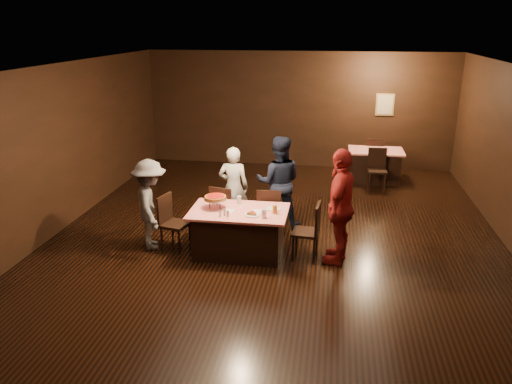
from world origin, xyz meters
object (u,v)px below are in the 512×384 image
at_px(chair_far_right, 269,212).
at_px(pizza_stand, 215,198).
at_px(chair_end_left, 175,223).
at_px(chair_back_near, 377,170).
at_px(chair_end_right, 306,231).
at_px(glass_front_right, 264,213).
at_px(plate_empty, 273,209).
at_px(main_table, 239,232).
at_px(chair_back_far, 374,156).
at_px(diner_red_shirt, 340,206).
at_px(back_table, 375,165).
at_px(diner_white_jacket, 233,187).
at_px(glass_back, 239,200).
at_px(diner_grey_knit, 150,205).
at_px(chair_far_left, 225,210).
at_px(glass_amber, 275,210).
at_px(diner_navy_hoodie, 279,182).

xyz_separation_m(chair_far_right, pizza_stand, (-0.80, -0.70, 0.48)).
bearing_deg(chair_end_left, chair_back_near, -29.33).
xyz_separation_m(chair_end_right, glass_front_right, (-0.65, -0.25, 0.37)).
height_order(plate_empty, glass_front_right, glass_front_right).
bearing_deg(main_table, chair_far_right, 61.93).
height_order(chair_back_far, diner_red_shirt, diner_red_shirt).
relative_size(chair_end_left, pizza_stand, 2.50).
relative_size(back_table, diner_red_shirt, 0.69).
relative_size(chair_end_right, diner_white_jacket, 0.61).
relative_size(back_table, plate_empty, 5.20).
bearing_deg(chair_far_right, back_table, -124.69).
relative_size(chair_end_left, chair_back_far, 1.00).
bearing_deg(diner_red_shirt, main_table, -76.68).
bearing_deg(glass_front_right, diner_white_jacket, 118.60).
xyz_separation_m(chair_far_right, glass_back, (-0.45, -0.45, 0.37)).
bearing_deg(back_table, glass_back, -121.28).
distance_m(diner_red_shirt, glass_back, 1.72).
bearing_deg(diner_grey_knit, chair_back_far, -62.51).
xyz_separation_m(diner_white_jacket, glass_back, (0.28, -0.87, 0.07)).
relative_size(chair_back_near, chair_back_far, 1.00).
distance_m(chair_back_far, plate_empty, 5.34).
height_order(chair_far_right, diner_white_jacket, diner_white_jacket).
bearing_deg(main_table, diner_white_jacket, 105.53).
relative_size(main_table, glass_back, 11.43).
xyz_separation_m(chair_end_right, glass_back, (-1.15, 0.30, 0.37)).
distance_m(chair_far_left, chair_far_right, 0.80).
distance_m(glass_amber, glass_back, 0.74).
bearing_deg(chair_end_right, main_table, -84.84).
height_order(glass_front_right, glass_back, same).
height_order(chair_back_far, diner_grey_knit, diner_grey_knit).
distance_m(main_table, diner_grey_knit, 1.57).
bearing_deg(glass_amber, pizza_stand, 174.29).
bearing_deg(chair_back_far, pizza_stand, 58.37).
xyz_separation_m(back_table, diner_grey_knit, (-4.03, -4.49, 0.39)).
height_order(chair_back_near, glass_back, chair_back_near).
height_order(main_table, chair_end_right, chair_end_right).
distance_m(diner_navy_hoodie, glass_front_right, 1.54).
xyz_separation_m(diner_red_shirt, glass_front_right, (-1.19, -0.24, -0.10)).
bearing_deg(plate_empty, diner_red_shirt, -8.45).
height_order(diner_white_jacket, diner_navy_hoodie, diner_navy_hoodie).
xyz_separation_m(chair_end_right, diner_red_shirt, (0.54, -0.01, 0.46)).
height_order(chair_far_right, chair_end_left, same).
bearing_deg(plate_empty, glass_front_right, -104.04).
height_order(diner_grey_knit, pizza_stand, diner_grey_knit).
relative_size(chair_end_left, diner_grey_knit, 0.61).
relative_size(chair_far_left, pizza_stand, 2.50).
bearing_deg(chair_end_left, chair_back_far, -21.11).
height_order(chair_end_left, diner_white_jacket, diner_white_jacket).
xyz_separation_m(chair_back_near, diner_white_jacket, (-2.83, -2.63, 0.30)).
height_order(diner_red_shirt, glass_front_right, diner_red_shirt).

